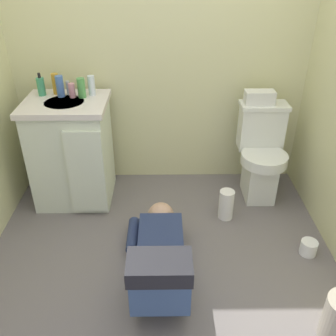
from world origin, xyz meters
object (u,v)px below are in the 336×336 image
object	(u,v)px
toilet	(261,154)
tissue_box	(260,97)
bottle_clear	(92,85)
bottle_green	(81,88)
bottle_pink	(72,90)
bottle_amber	(56,84)
faucet	(68,88)
bottle_blue	(60,86)
soap_dispenser	(41,86)
paper_towel_roll	(226,204)
person_plumber	(159,258)
vanity_cabinet	(72,151)
toilet_paper_roll	(309,248)

from	to	relation	value
toilet	tissue_box	size ratio (longest dim) A/B	3.41
bottle_clear	bottle_green	bearing A→B (deg)	-142.38
bottle_pink	bottle_amber	bearing A→B (deg)	149.92
tissue_box	faucet	bearing A→B (deg)	178.74
bottle_pink	bottle_green	bearing A→B (deg)	-1.19
bottle_blue	bottle_pink	xyz separation A→B (m)	(0.09, -0.01, -0.03)
toilet	bottle_pink	xyz separation A→B (m)	(-1.42, 0.06, 0.50)
soap_dispenser	paper_towel_roll	distance (m)	1.62
tissue_box	person_plumber	bearing A→B (deg)	-126.27
bottle_pink	paper_towel_roll	distance (m)	1.40
vanity_cabinet	faucet	world-z (taller)	faucet
bottle_pink	toilet_paper_roll	xyz separation A→B (m)	(1.62, -0.77, -0.82)
vanity_cabinet	bottle_blue	bearing A→B (deg)	115.80
bottle_clear	toilet_paper_roll	world-z (taller)	bottle_clear
faucet	soap_dispenser	world-z (taller)	soap_dispenser
faucet	soap_dispenser	bearing A→B (deg)	-173.99
bottle_amber	toilet_paper_roll	world-z (taller)	bottle_amber
faucet	bottle_pink	distance (m)	0.08
faucet	bottle_clear	bearing A→B (deg)	-5.52
tissue_box	bottle_pink	distance (m)	1.38
toilet	bottle_blue	bearing A→B (deg)	177.33
bottle_amber	bottle_clear	bearing A→B (deg)	-6.04
soap_dispenser	bottle_blue	xyz separation A→B (m)	(0.15, -0.03, 0.01)
soap_dispenser	faucet	bearing A→B (deg)	6.01
tissue_box	bottle_blue	xyz separation A→B (m)	(-1.46, -0.02, 0.10)
faucet	bottle_clear	size ratio (longest dim) A/B	0.69
faucet	person_plumber	bearing A→B (deg)	-57.25
vanity_cabinet	faucet	size ratio (longest dim) A/B	8.20
vanity_cabinet	bottle_amber	bearing A→B (deg)	120.41
faucet	bottle_amber	world-z (taller)	bottle_amber
bottle_blue	toilet	bearing A→B (deg)	-2.67
person_plumber	bottle_green	world-z (taller)	bottle_green
tissue_box	soap_dispenser	world-z (taller)	soap_dispenser
person_plumber	paper_towel_roll	world-z (taller)	person_plumber
person_plumber	faucet	bearing A→B (deg)	122.75
bottle_blue	bottle_clear	world-z (taller)	bottle_blue
tissue_box	bottle_amber	size ratio (longest dim) A/B	1.45
bottle_amber	toilet_paper_roll	size ratio (longest dim) A/B	1.38
bottle_pink	toilet_paper_roll	world-z (taller)	bottle_pink
vanity_cabinet	bottle_pink	xyz separation A→B (m)	(0.04, 0.08, 0.45)
tissue_box	toilet_paper_roll	size ratio (longest dim) A/B	2.00
bottle_green	vanity_cabinet	bearing A→B (deg)	-144.60
tissue_box	paper_towel_roll	size ratio (longest dim) A/B	0.94
vanity_cabinet	bottle_pink	size ratio (longest dim) A/B	7.96
faucet	bottle_clear	distance (m)	0.18
faucet	toilet_paper_roll	world-z (taller)	faucet
bottle_amber	bottle_pink	xyz separation A→B (m)	(0.13, -0.08, -0.02)
bottle_clear	paper_towel_roll	size ratio (longest dim) A/B	0.62
toilet	bottle_green	bearing A→B (deg)	177.71
vanity_cabinet	paper_towel_roll	world-z (taller)	vanity_cabinet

